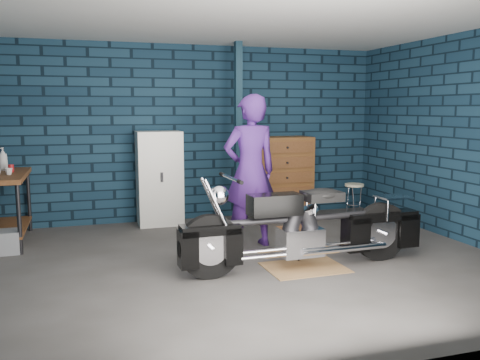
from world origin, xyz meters
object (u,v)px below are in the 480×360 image
object	(u,v)px
locker	(160,178)
storage_bin	(1,242)
shop_stool	(354,201)
motorcycle	(306,221)
tool_chest	(281,177)
workbench	(3,209)
person	(250,171)

from	to	relation	value
locker	storage_bin	bearing A→B (deg)	-154.61
storage_bin	shop_stool	bearing A→B (deg)	5.95
motorcycle	tool_chest	world-z (taller)	tool_chest
motorcycle	storage_bin	world-z (taller)	motorcycle
storage_bin	locker	distance (m)	2.35
locker	tool_chest	size ratio (longest dim) A/B	1.09
tool_chest	locker	bearing A→B (deg)	180.00
storage_bin	workbench	bearing A→B (deg)	92.29
workbench	shop_stool	world-z (taller)	workbench
motorcycle	person	distance (m)	1.17
motorcycle	tool_chest	xyz separation A→B (m)	(0.75, 2.59, 0.12)
person	motorcycle	bearing A→B (deg)	100.84
workbench	storage_bin	bearing A→B (deg)	-87.71
person	tool_chest	bearing A→B (deg)	-128.08
workbench	shop_stool	xyz separation A→B (m)	(5.11, 0.03, -0.18)
shop_stool	tool_chest	bearing A→B (deg)	157.39
workbench	locker	world-z (taller)	locker
person	workbench	bearing A→B (deg)	-23.80
tool_chest	shop_stool	size ratio (longest dim) A/B	2.35
locker	person	bearing A→B (deg)	-59.57
workbench	person	size ratio (longest dim) A/B	0.73
storage_bin	shop_stool	world-z (taller)	shop_stool
motorcycle	storage_bin	xyz separation A→B (m)	(-3.25, 1.61, -0.39)
tool_chest	shop_stool	distance (m)	1.23
tool_chest	workbench	bearing A→B (deg)	-173.20
workbench	tool_chest	xyz separation A→B (m)	(4.03, 0.48, 0.19)
person	storage_bin	world-z (taller)	person
motorcycle	person	world-z (taller)	person
tool_chest	shop_stool	world-z (taller)	tool_chest
storage_bin	shop_stool	size ratio (longest dim) A/B	0.81
workbench	shop_stool	distance (m)	5.11
workbench	person	bearing A→B (deg)	-19.57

